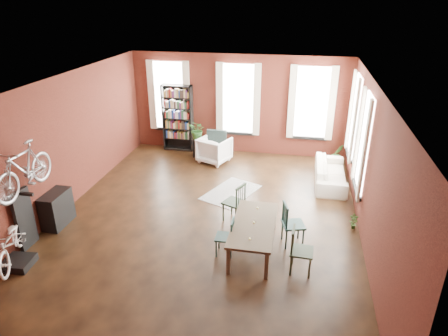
% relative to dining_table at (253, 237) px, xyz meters
% --- Properties ---
extents(room, '(9.00, 9.04, 3.22)m').
position_rel_dining_table_xyz_m(room, '(-1.00, 1.63, 1.82)').
color(room, black).
rests_on(room, ground).
extents(dining_table, '(0.86, 1.88, 0.64)m').
position_rel_dining_table_xyz_m(dining_table, '(0.00, 0.00, 0.00)').
color(dining_table, '#483B2B').
rests_on(dining_table, ground).
extents(dining_chair_a, '(0.37, 0.37, 0.80)m').
position_rel_dining_table_xyz_m(dining_chair_a, '(-0.55, -0.24, 0.08)').
color(dining_chair_a, '#183633').
rests_on(dining_chair_a, ground).
extents(dining_chair_b, '(0.57, 0.57, 0.94)m').
position_rel_dining_table_xyz_m(dining_chair_b, '(-0.61, 1.10, 0.15)').
color(dining_chair_b, black).
rests_on(dining_chair_b, ground).
extents(dining_chair_c, '(0.45, 0.45, 0.92)m').
position_rel_dining_table_xyz_m(dining_chair_c, '(0.98, -0.51, 0.14)').
color(dining_chair_c, '#202F1B').
rests_on(dining_chair_c, ground).
extents(dining_chair_d, '(0.55, 0.55, 0.96)m').
position_rel_dining_table_xyz_m(dining_chair_d, '(0.78, 0.39, 0.16)').
color(dining_chair_d, '#1A3937').
rests_on(dining_chair_d, ground).
extents(bookshelf, '(1.00, 0.32, 2.20)m').
position_rel_dining_table_xyz_m(bookshelf, '(-3.25, 5.32, 0.78)').
color(bookshelf, black).
rests_on(bookshelf, ground).
extents(white_armchair, '(1.09, 1.06, 0.88)m').
position_rel_dining_table_xyz_m(white_armchair, '(-1.82, 4.47, 0.12)').
color(white_armchair, white).
rests_on(white_armchair, ground).
extents(cream_sofa, '(0.61, 2.08, 0.81)m').
position_rel_dining_table_xyz_m(cream_sofa, '(1.70, 3.62, 0.09)').
color(cream_sofa, beige).
rests_on(cream_sofa, ground).
extents(striped_rug, '(1.57, 1.89, 0.01)m').
position_rel_dining_table_xyz_m(striped_rug, '(-0.92, 2.46, -0.31)').
color(striped_rug, black).
rests_on(striped_rug, ground).
extents(bike_trainer, '(0.58, 0.58, 0.15)m').
position_rel_dining_table_xyz_m(bike_trainer, '(-4.43, -1.45, -0.24)').
color(bike_trainer, black).
rests_on(bike_trainer, ground).
extents(bike_wall_rack, '(0.16, 0.60, 1.30)m').
position_rel_dining_table_xyz_m(bike_wall_rack, '(-4.65, -0.78, 0.33)').
color(bike_wall_rack, black).
rests_on(bike_wall_rack, ground).
extents(console_table, '(0.40, 0.80, 0.80)m').
position_rel_dining_table_xyz_m(console_table, '(-4.53, 0.12, 0.08)').
color(console_table, black).
rests_on(console_table, ground).
extents(plant_stand, '(0.34, 0.34, 0.58)m').
position_rel_dining_table_xyz_m(plant_stand, '(-2.47, 4.82, -0.03)').
color(plant_stand, black).
rests_on(plant_stand, ground).
extents(plant_by_sofa, '(0.58, 0.75, 0.29)m').
position_rel_dining_table_xyz_m(plant_by_sofa, '(1.95, 5.03, -0.17)').
color(plant_by_sofa, '#2A5421').
rests_on(plant_by_sofa, ground).
extents(plant_small, '(0.25, 0.39, 0.13)m').
position_rel_dining_table_xyz_m(plant_small, '(2.12, 1.26, -0.26)').
color(plant_small, '#335F26').
rests_on(plant_small, ground).
extents(bicycle_floor, '(0.81, 0.96, 1.54)m').
position_rel_dining_table_xyz_m(bicycle_floor, '(-4.45, -1.47, 0.60)').
color(bicycle_floor, silver).
rests_on(bicycle_floor, bike_trainer).
extents(bicycle_hung, '(0.47, 1.00, 1.66)m').
position_rel_dining_table_xyz_m(bicycle_hung, '(-4.40, -0.78, 1.81)').
color(bicycle_hung, '#A5A8AD').
rests_on(bicycle_hung, bike_wall_rack).
extents(plant_on_stand, '(0.76, 0.79, 0.48)m').
position_rel_dining_table_xyz_m(plant_on_stand, '(-2.46, 4.85, 0.49)').
color(plant_on_stand, '#2A5B24').
rests_on(plant_on_stand, plant_stand).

